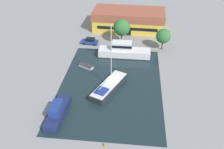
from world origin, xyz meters
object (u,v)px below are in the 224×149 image
quay_tree_near_building (122,28)px  cabin_boat (57,111)px  quay_tree_by_water (163,36)px  motor_cruiser (124,51)px  sailboat_moored (110,86)px  warehouse_building (129,19)px  parked_car (90,41)px  small_dinghy (86,66)px

quay_tree_near_building → cabin_boat: bearing=-106.8°
quay_tree_by_water → motor_cruiser: 11.22m
sailboat_moored → motor_cruiser: 14.37m
motor_cruiser → cabin_boat: motor_cruiser is taller
cabin_boat → sailboat_moored: bearing=48.5°
warehouse_building → quay_tree_near_building: quay_tree_near_building is taller
quay_tree_near_building → parked_car: 9.49m
sailboat_moored → cabin_boat: size_ratio=1.55×
sailboat_moored → cabin_boat: 12.26m
small_dinghy → cabin_boat: size_ratio=0.43×
sailboat_moored → quay_tree_near_building: bearing=111.3°
warehouse_building → quay_tree_by_water: 16.24m
quay_tree_by_water → quay_tree_near_building: bearing=166.9°
motor_cruiser → cabin_boat: bearing=156.2°
cabin_boat → small_dinghy: bearing=85.3°
motor_cruiser → small_dinghy: motor_cruiser is taller
warehouse_building → cabin_boat: warehouse_building is taller
quay_tree_near_building → sailboat_moored: (-0.84, -21.55, -3.89)m
quay_tree_near_building → small_dinghy: size_ratio=1.77×
small_dinghy → cabin_boat: 17.08m
warehouse_building → sailboat_moored: (-2.28, -32.10, -2.21)m
motor_cruiser → small_dinghy: (-8.48, -6.20, -1.12)m
quay_tree_by_water → motor_cruiser: quay_tree_by_water is taller
parked_car → motor_cruiser: motor_cruiser is taller
parked_car → cabin_boat: 29.18m
small_dinghy → quay_tree_near_building: bearing=-178.6°
parked_car → motor_cruiser: bearing=-116.3°
parked_car → cabin_boat: bearing=-175.8°
quay_tree_by_water → parked_car: size_ratio=1.22×
quay_tree_near_building → motor_cruiser: size_ratio=0.53×
motor_cruiser → quay_tree_near_building: bearing=9.2°
cabin_boat → motor_cruiser: bearing=67.5°
small_dinghy → cabin_boat: cabin_boat is taller
parked_car → quay_tree_near_building: bearing=-75.9°
quay_tree_by_water → warehouse_building: bearing=126.1°
quay_tree_near_building → parked_car: (-8.60, -1.32, -3.80)m
sailboat_moored → small_dinghy: 10.33m
warehouse_building → parked_car: (-10.04, -11.86, -2.13)m
warehouse_building → cabin_boat: (-10.66, -41.04, -1.98)m
quay_tree_near_building → parked_car: quay_tree_near_building is taller
sailboat_moored → motor_cruiser: sailboat_moored is taller
quay_tree_near_building → quay_tree_by_water: (11.00, -2.56, -0.81)m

